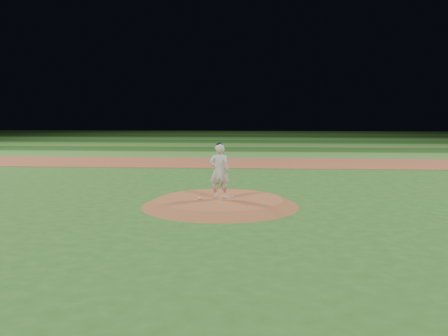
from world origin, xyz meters
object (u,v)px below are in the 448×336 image
Objects in this scene: rosin_bag at (200,198)px; pitcher_on_mound at (219,171)px; pitching_rubber at (226,197)px; pitchers_mound at (220,202)px.

pitcher_on_mound reaches higher than rosin_bag.
rosin_bag reaches higher than pitching_rubber.
rosin_bag is at bearing -164.06° from pitcher_on_mound.
pitching_rubber is 0.99m from rosin_bag.
rosin_bag reaches higher than pitchers_mound.
pitchers_mound is 10.16× the size of pitching_rubber.
pitchers_mound is 0.74m from rosin_bag.
rosin_bag is 1.17m from pitcher_on_mound.
pitcher_on_mound is at bearing 15.94° from rosin_bag.
pitching_rubber is at bearing 24.52° from rosin_bag.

